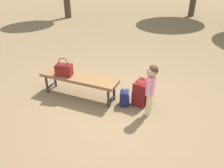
% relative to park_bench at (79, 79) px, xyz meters
% --- Properties ---
extents(ground_plane, '(40.00, 40.00, 0.00)m').
position_rel_park_bench_xyz_m(ground_plane, '(0.90, -0.18, -0.39)').
color(ground_plane, brown).
rests_on(ground_plane, ground).
extents(park_bench, '(1.64, 0.63, 0.45)m').
position_rel_park_bench_xyz_m(park_bench, '(0.00, 0.00, 0.00)').
color(park_bench, brown).
rests_on(park_bench, ground).
extents(handbag, '(0.33, 0.20, 0.37)m').
position_rel_park_bench_xyz_m(handbag, '(-0.29, -0.01, 0.18)').
color(handbag, maroon).
rests_on(handbag, park_bench).
extents(child_standing, '(0.20, 0.26, 0.97)m').
position_rel_park_bench_xyz_m(child_standing, '(1.43, -0.26, 0.25)').
color(child_standing, '#CCCC8C').
rests_on(child_standing, ground).
extents(backpack_large, '(0.34, 0.38, 0.55)m').
position_rel_park_bench_xyz_m(backpack_large, '(1.25, 0.05, -0.12)').
color(backpack_large, maroon).
rests_on(backpack_large, ground).
extents(backpack_small, '(0.20, 0.22, 0.34)m').
position_rel_park_bench_xyz_m(backpack_small, '(0.95, -0.08, -0.22)').
color(backpack_small, '#191E4C').
rests_on(backpack_small, ground).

